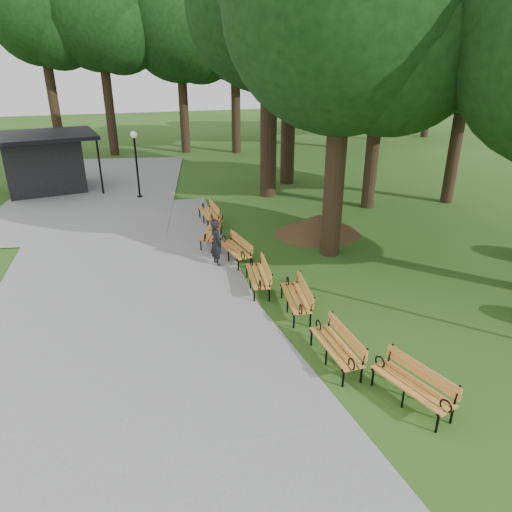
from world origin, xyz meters
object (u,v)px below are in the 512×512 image
object	(u,v)px
dirt_mound	(318,224)
lawn_tree_0	(346,9)
bench_4	(234,249)
lawn_tree_1	(382,53)
bench_6	(209,214)
lawn_tree_2	(270,6)
person	(216,243)
lamp_post	(135,151)
bench_3	(257,276)
bench_2	(296,298)
bench_5	(211,232)
bench_0	(412,386)
kiosk	(44,162)
bench_1	(336,347)
lawn_tree_4	(291,15)
lawn_tree_5	(471,50)

from	to	relation	value
dirt_mound	lawn_tree_0	bearing A→B (deg)	-101.13
bench_4	lawn_tree_1	xyz separation A→B (m)	(7.45, 4.45, 6.21)
bench_6	lawn_tree_2	bearing A→B (deg)	130.98
person	lawn_tree_1	distance (m)	10.98
lamp_post	bench_3	distance (m)	11.64
bench_2	bench_3	bearing A→B (deg)	-151.14
bench_5	lawn_tree_2	size ratio (longest dim) A/B	0.15
bench_4	lawn_tree_0	world-z (taller)	lawn_tree_0
bench_0	lawn_tree_2	xyz separation A→B (m)	(1.76, 15.56, 8.09)
kiosk	bench_1	bearing A→B (deg)	-75.85
bench_5	bench_6	bearing A→B (deg)	-166.11
bench_4	lawn_tree_4	size ratio (longest dim) A/B	0.16
bench_1	bench_5	distance (m)	8.28
bench_5	bench_6	distance (m)	2.26
lawn_tree_2	lamp_post	bearing A→B (deg)	168.18
person	bench_2	world-z (taller)	person
bench_3	bench_1	bearing A→B (deg)	16.91
dirt_mound	bench_4	world-z (taller)	bench_4
lawn_tree_0	bench_0	bearing A→B (deg)	-102.20
person	lawn_tree_4	bearing A→B (deg)	-45.93
person	lawn_tree_5	xyz separation A→B (m)	(12.17, 4.24, 5.96)
kiosk	lawn_tree_5	size ratio (longest dim) A/B	0.50
person	dirt_mound	size ratio (longest dim) A/B	0.54
kiosk	lawn_tree_0	distance (m)	17.19
bench_3	lawn_tree_5	xyz separation A→B (m)	(11.34, 6.35, 6.32)
bench_1	bench_3	world-z (taller)	same
lawn_tree_5	lamp_post	bearing A→B (deg)	161.55
bench_4	bench_6	size ratio (longest dim) A/B	1.00
kiosk	lawn_tree_1	bearing A→B (deg)	-36.26
lawn_tree_1	lawn_tree_2	size ratio (longest dim) A/B	0.78
kiosk	bench_5	distance (m)	11.93
kiosk	bench_3	world-z (taller)	kiosk
kiosk	bench_3	xyz separation A→B (m)	(7.48, -13.81, -1.04)
lawn_tree_2	bench_2	bearing A→B (deg)	-103.42
bench_4	lawn_tree_4	distance (m)	13.61
bench_5	lawn_tree_0	size ratio (longest dim) A/B	0.16
person	lawn_tree_2	xyz separation A→B (m)	(4.18, 7.69, 7.73)
dirt_mound	bench_6	size ratio (longest dim) A/B	1.55
lawn_tree_5	kiosk	bearing A→B (deg)	158.36
bench_5	person	bearing A→B (deg)	16.77
person	dirt_mound	distance (m)	4.88
bench_4	lawn_tree_0	bearing A→B (deg)	75.95
bench_5	bench_2	bearing A→B (deg)	34.66
person	bench_3	xyz separation A→B (m)	(0.83, -2.11, -0.35)
lawn_tree_2	lawn_tree_1	bearing A→B (deg)	-38.64
kiosk	bench_0	size ratio (longest dim) A/B	2.48
dirt_mound	bench_0	xyz separation A→B (m)	(-2.07, -9.74, 0.05)
dirt_mound	lawn_tree_2	world-z (taller)	lawn_tree_2
lawn_tree_2	lawn_tree_4	bearing A→B (deg)	50.63
bench_6	lawn_tree_1	size ratio (longest dim) A/B	0.20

